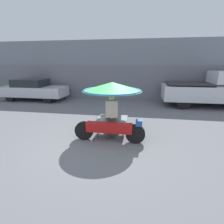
# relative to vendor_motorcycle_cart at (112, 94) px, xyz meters

# --- Properties ---
(ground_plane) EXTENTS (36.00, 36.00, 0.00)m
(ground_plane) POSITION_rel_vendor_motorcycle_cart_xyz_m (-0.22, -0.51, -1.47)
(ground_plane) COLOR slate
(shopfront_building) EXTENTS (28.00, 2.06, 4.05)m
(shopfront_building) POSITION_rel_vendor_motorcycle_cart_xyz_m (-0.22, 7.45, 0.54)
(shopfront_building) COLOR gray
(shopfront_building) RESTS_ON ground
(vendor_motorcycle_cart) EXTENTS (2.33, 2.03, 1.88)m
(vendor_motorcycle_cart) POSITION_rel_vendor_motorcycle_cart_xyz_m (0.00, 0.00, 0.00)
(vendor_motorcycle_cart) COLOR black
(vendor_motorcycle_cart) RESTS_ON ground
(vendor_person) EXTENTS (0.38, 0.22, 1.51)m
(vendor_person) POSITION_rel_vendor_motorcycle_cart_xyz_m (0.03, -0.25, -0.63)
(vendor_person) COLOR #4C473D
(vendor_person) RESTS_ON ground
(parked_car) EXTENTS (4.37, 1.71, 1.45)m
(parked_car) POSITION_rel_vendor_motorcycle_cart_xyz_m (-6.39, 5.21, -0.71)
(parked_car) COLOR black
(parked_car) RESTS_ON ground
(pickup_truck) EXTENTS (5.38, 1.93, 2.07)m
(pickup_truck) POSITION_rel_vendor_motorcycle_cart_xyz_m (5.10, 5.12, -0.47)
(pickup_truck) COLOR black
(pickup_truck) RESTS_ON ground
(potted_plant) EXTENTS (0.88, 0.88, 1.03)m
(potted_plant) POSITION_rel_vendor_motorcycle_cart_xyz_m (-8.93, 5.94, -0.89)
(potted_plant) COLOR brown
(potted_plant) RESTS_ON ground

